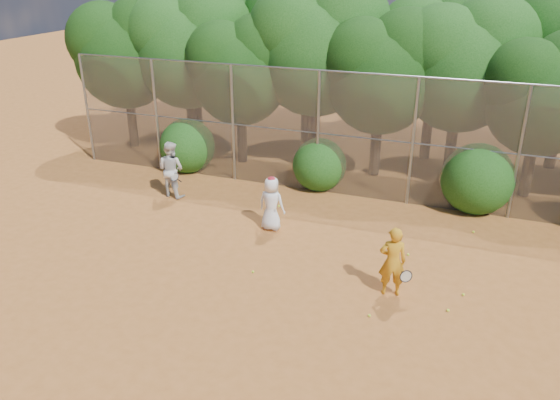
% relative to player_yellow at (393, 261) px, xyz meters
% --- Properties ---
extents(ground, '(80.00, 80.00, 0.00)m').
position_rel_player_yellow_xyz_m(ground, '(-2.39, -0.69, -0.85)').
color(ground, '#A15924').
rests_on(ground, ground).
extents(fence_back, '(20.05, 0.09, 4.03)m').
position_rel_player_yellow_xyz_m(fence_back, '(-2.51, 5.31, 1.20)').
color(fence_back, gray).
rests_on(fence_back, ground).
extents(tree_0, '(4.38, 3.81, 6.00)m').
position_rel_player_yellow_xyz_m(tree_0, '(-11.84, 7.35, 3.08)').
color(tree_0, black).
rests_on(tree_0, ground).
extents(tree_1, '(4.64, 4.03, 6.35)m').
position_rel_player_yellow_xyz_m(tree_1, '(-9.33, 7.85, 3.31)').
color(tree_1, black).
rests_on(tree_1, ground).
extents(tree_2, '(3.99, 3.47, 5.47)m').
position_rel_player_yellow_xyz_m(tree_2, '(-6.84, 7.15, 2.73)').
color(tree_2, black).
rests_on(tree_2, ground).
extents(tree_3, '(4.89, 4.26, 6.70)m').
position_rel_player_yellow_xyz_m(tree_3, '(-4.33, 8.16, 3.54)').
color(tree_3, black).
rests_on(tree_3, ground).
extents(tree_4, '(4.19, 3.64, 5.73)m').
position_rel_player_yellow_xyz_m(tree_4, '(-1.84, 7.55, 2.91)').
color(tree_4, black).
rests_on(tree_4, ground).
extents(tree_5, '(4.51, 3.92, 6.17)m').
position_rel_player_yellow_xyz_m(tree_5, '(0.66, 8.35, 3.20)').
color(tree_5, black).
rests_on(tree_5, ground).
extents(tree_6, '(3.86, 3.36, 5.29)m').
position_rel_player_yellow_xyz_m(tree_6, '(3.16, 7.35, 2.62)').
color(tree_6, black).
rests_on(tree_6, ground).
extents(tree_9, '(4.83, 4.20, 6.62)m').
position_rel_player_yellow_xyz_m(tree_9, '(-10.33, 10.16, 3.49)').
color(tree_9, black).
rests_on(tree_9, ground).
extents(tree_10, '(5.15, 4.48, 7.06)m').
position_rel_player_yellow_xyz_m(tree_10, '(-5.33, 10.36, 3.78)').
color(tree_10, black).
rests_on(tree_10, ground).
extents(tree_11, '(4.64, 4.03, 6.35)m').
position_rel_player_yellow_xyz_m(tree_11, '(-0.33, 9.95, 3.31)').
color(tree_11, black).
rests_on(tree_11, ground).
extents(bush_0, '(2.00, 2.00, 2.00)m').
position_rel_player_yellow_xyz_m(bush_0, '(-8.39, 5.61, 0.15)').
color(bush_0, '#164611').
rests_on(bush_0, ground).
extents(bush_1, '(1.80, 1.80, 1.80)m').
position_rel_player_yellow_xyz_m(bush_1, '(-3.39, 5.61, 0.05)').
color(bush_1, '#164611').
rests_on(bush_1, ground).
extents(bush_2, '(2.20, 2.20, 2.20)m').
position_rel_player_yellow_xyz_m(bush_2, '(1.61, 5.61, 0.25)').
color(bush_2, '#164611').
rests_on(bush_2, ground).
extents(player_yellow, '(0.85, 0.58, 1.70)m').
position_rel_player_yellow_xyz_m(player_yellow, '(0.00, 0.00, 0.00)').
color(player_yellow, orange).
rests_on(player_yellow, ground).
extents(player_teen, '(0.80, 0.55, 1.60)m').
position_rel_player_yellow_xyz_m(player_teen, '(-3.77, 2.15, -0.05)').
color(player_teen, white).
rests_on(player_teen, ground).
extents(player_white, '(0.99, 0.86, 1.84)m').
position_rel_player_yellow_xyz_m(player_white, '(-7.68, 3.27, 0.07)').
color(player_white, silver).
rests_on(player_white, ground).
extents(ball_0, '(0.07, 0.07, 0.07)m').
position_rel_player_yellow_xyz_m(ball_0, '(1.33, -0.27, -0.82)').
color(ball_0, '#C3E629').
rests_on(ball_0, ground).
extents(ball_1, '(0.07, 0.07, 0.07)m').
position_rel_player_yellow_xyz_m(ball_1, '(0.15, 1.92, -0.82)').
color(ball_1, '#C3E629').
rests_on(ball_1, ground).
extents(ball_2, '(0.07, 0.07, 0.07)m').
position_rel_player_yellow_xyz_m(ball_2, '(-0.25, -1.07, -0.82)').
color(ball_2, '#C3E629').
rests_on(ball_2, ground).
extents(ball_3, '(0.07, 0.07, 0.07)m').
position_rel_player_yellow_xyz_m(ball_3, '(1.61, 0.48, -0.82)').
color(ball_3, '#C3E629').
rests_on(ball_3, ground).
extents(ball_4, '(0.07, 0.07, 0.07)m').
position_rel_player_yellow_xyz_m(ball_4, '(-3.33, -0.28, -0.82)').
color(ball_4, '#C3E629').
rests_on(ball_4, ground).
extents(ball_5, '(0.07, 0.07, 0.07)m').
position_rel_player_yellow_xyz_m(ball_5, '(1.70, 3.89, -0.82)').
color(ball_5, '#C3E629').
rests_on(ball_5, ground).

